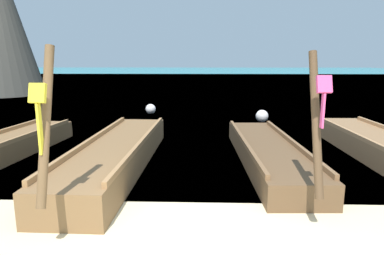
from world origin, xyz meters
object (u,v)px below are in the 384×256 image
longtail_boat_green_ribbon (2,148)px  longtail_boat_yellow_ribbon (117,154)px  longtail_boat_pink_ribbon (268,153)px  mooring_buoy_near (151,109)px  mooring_buoy_far (262,116)px

longtail_boat_green_ribbon → longtail_boat_yellow_ribbon: size_ratio=0.88×
longtail_boat_pink_ribbon → mooring_buoy_near: (-3.94, 7.36, -0.02)m
longtail_boat_yellow_ribbon → mooring_buoy_near: 7.82m
longtail_boat_green_ribbon → mooring_buoy_far: bearing=35.8°
longtail_boat_green_ribbon → longtail_boat_yellow_ribbon: 3.09m
longtail_boat_green_ribbon → mooring_buoy_near: (2.57, 7.22, -0.03)m
longtail_boat_pink_ribbon → mooring_buoy_far: 5.46m
longtail_boat_yellow_ribbon → mooring_buoy_near: size_ratio=14.36×
longtail_boat_green_ribbon → longtail_boat_pink_ribbon: size_ratio=0.95×
longtail_boat_pink_ribbon → mooring_buoy_far: bearing=81.7°
longtail_boat_green_ribbon → mooring_buoy_near: 7.66m
longtail_boat_yellow_ribbon → mooring_buoy_near: longtail_boat_yellow_ribbon is taller
longtail_boat_green_ribbon → mooring_buoy_near: longtail_boat_green_ribbon is taller
mooring_buoy_far → longtail_boat_yellow_ribbon: bearing=-126.0°
longtail_boat_green_ribbon → mooring_buoy_far: 9.00m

